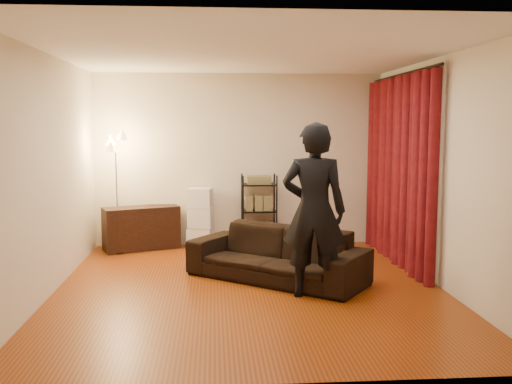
{
  "coord_description": "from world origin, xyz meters",
  "views": [
    {
      "loc": [
        -0.41,
        -6.49,
        1.91
      ],
      "look_at": [
        0.1,
        0.3,
        1.1
      ],
      "focal_mm": 40.0,
      "sensor_mm": 36.0,
      "label": 1
    }
  ],
  "objects": [
    {
      "name": "floor_lamp",
      "position": [
        -1.84,
        2.0,
        0.89
      ],
      "size": [
        0.38,
        0.38,
        1.78
      ],
      "primitive_type": null,
      "rotation": [
        0.0,
        0.0,
        -0.23
      ],
      "color": "silver",
      "rests_on": "ground"
    },
    {
      "name": "media_cabinet",
      "position": [
        -1.52,
        2.23,
        0.33
      ],
      "size": [
        1.2,
        0.81,
        0.66
      ],
      "primitive_type": "cube",
      "rotation": [
        0.0,
        0.0,
        0.38
      ],
      "color": "black",
      "rests_on": "ground"
    },
    {
      "name": "wire_shelf",
      "position": [
        0.3,
        2.27,
        0.57
      ],
      "size": [
        0.54,
        0.4,
        1.14
      ],
      "primitive_type": null,
      "rotation": [
        0.0,
        0.0,
        0.07
      ],
      "color": "black",
      "rests_on": "ground"
    },
    {
      "name": "ceiling",
      "position": [
        0.0,
        0.0,
        2.7
      ],
      "size": [
        5.0,
        5.0,
        0.0
      ],
      "primitive_type": "plane",
      "rotation": [
        3.14,
        0.0,
        0.0
      ],
      "color": "white",
      "rests_on": "ground"
    },
    {
      "name": "wall_front",
      "position": [
        0.0,
        -2.5,
        1.35
      ],
      "size": [
        5.0,
        0.0,
        5.0
      ],
      "primitive_type": "plane",
      "rotation": [
        -1.57,
        0.0,
        0.0
      ],
      "color": "beige",
      "rests_on": "ground"
    },
    {
      "name": "curtain_rod",
      "position": [
        2.15,
        1.12,
        2.58
      ],
      "size": [
        0.04,
        2.65,
        0.04
      ],
      "primitive_type": "cylinder",
      "rotation": [
        1.57,
        0.0,
        0.0
      ],
      "color": "black",
      "rests_on": "wall_right"
    },
    {
      "name": "curtain",
      "position": [
        2.13,
        1.12,
        1.28
      ],
      "size": [
        0.22,
        2.65,
        2.55
      ],
      "primitive_type": null,
      "color": "maroon",
      "rests_on": "ground"
    },
    {
      "name": "sofa",
      "position": [
        0.36,
        0.33,
        0.32
      ],
      "size": [
        2.27,
        2.01,
        0.64
      ],
      "primitive_type": "imported",
      "rotation": [
        0.0,
        0.0,
        -0.65
      ],
      "color": "black",
      "rests_on": "ground"
    },
    {
      "name": "person",
      "position": [
        0.69,
        -0.37,
        0.97
      ],
      "size": [
        0.8,
        0.63,
        1.94
      ],
      "primitive_type": "imported",
      "rotation": [
        0.0,
        0.0,
        2.88
      ],
      "color": "black",
      "rests_on": "ground"
    },
    {
      "name": "floor",
      "position": [
        0.0,
        0.0,
        0.0
      ],
      "size": [
        5.0,
        5.0,
        0.0
      ],
      "primitive_type": "plane",
      "color": "brown",
      "rests_on": "ground"
    },
    {
      "name": "storage_boxes",
      "position": [
        -0.62,
        2.31,
        0.47
      ],
      "size": [
        0.44,
        0.38,
        0.93
      ],
      "primitive_type": null,
      "rotation": [
        0.0,
        0.0,
        -0.25
      ],
      "color": "silver",
      "rests_on": "ground"
    },
    {
      "name": "wall_right",
      "position": [
        2.25,
        0.0,
        1.35
      ],
      "size": [
        0.0,
        5.0,
        5.0
      ],
      "primitive_type": "plane",
      "rotation": [
        1.57,
        0.0,
        -1.57
      ],
      "color": "beige",
      "rests_on": "ground"
    },
    {
      "name": "wall_left",
      "position": [
        -2.25,
        0.0,
        1.35
      ],
      "size": [
        0.0,
        5.0,
        5.0
      ],
      "primitive_type": "plane",
      "rotation": [
        1.57,
        0.0,
        1.57
      ],
      "color": "beige",
      "rests_on": "ground"
    },
    {
      "name": "wall_back",
      "position": [
        0.0,
        2.5,
        1.35
      ],
      "size": [
        5.0,
        0.0,
        5.0
      ],
      "primitive_type": "plane",
      "rotation": [
        1.57,
        0.0,
        0.0
      ],
      "color": "beige",
      "rests_on": "ground"
    }
  ]
}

